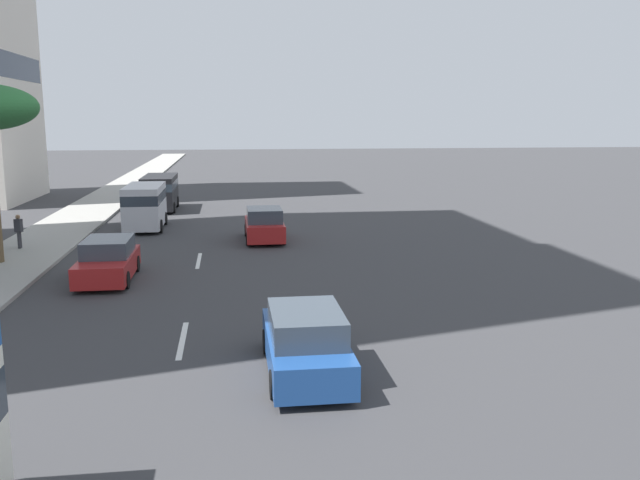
# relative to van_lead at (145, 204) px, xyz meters

# --- Properties ---
(ground_plane) EXTENTS (198.00, 198.00, 0.00)m
(ground_plane) POSITION_rel_van_lead_xyz_m (-2.21, -3.26, -1.39)
(ground_plane) COLOR #38383A
(sidewalk_right) EXTENTS (162.00, 3.75, 0.15)m
(sidewalk_right) POSITION_rel_van_lead_xyz_m (-2.21, 4.51, -1.32)
(sidewalk_right) COLOR #9E9B93
(sidewalk_right) RESTS_ON ground_plane
(lane_stripe_mid) EXTENTS (3.20, 0.16, 0.01)m
(lane_stripe_mid) POSITION_rel_van_lead_xyz_m (-19.47, -3.26, -1.39)
(lane_stripe_mid) COLOR silver
(lane_stripe_mid) RESTS_ON ground_plane
(lane_stripe_far) EXTENTS (3.20, 0.16, 0.01)m
(lane_stripe_far) POSITION_rel_van_lead_xyz_m (-8.91, -3.26, -1.39)
(lane_stripe_far) COLOR silver
(lane_stripe_far) RESTS_ON ground_plane
(van_lead) EXTENTS (4.73, 2.05, 2.43)m
(van_lead) POSITION_rel_van_lead_xyz_m (0.00, 0.00, 0.00)
(van_lead) COLOR silver
(van_lead) RESTS_ON ground_plane
(car_second) EXTENTS (4.48, 1.91, 1.57)m
(car_second) POSITION_rel_van_lead_xyz_m (-11.98, -0.03, -0.65)
(car_second) COLOR #A51E1E
(car_second) RESTS_ON ground_plane
(car_fourth) EXTENTS (4.22, 1.90, 1.66)m
(car_fourth) POSITION_rel_van_lead_xyz_m (-4.45, -6.32, -0.61)
(car_fourth) COLOR #A51E1E
(car_fourth) RESTS_ON ground_plane
(car_fifth) EXTENTS (4.61, 1.89, 1.61)m
(car_fifth) POSITION_rel_van_lead_xyz_m (-22.33, -6.36, -0.63)
(car_fifth) COLOR #1E478C
(car_fifth) RESTS_ON ground_plane
(van_sixth) EXTENTS (5.26, 2.16, 2.30)m
(van_sixth) POSITION_rel_van_lead_xyz_m (7.79, -0.05, -0.07)
(van_sixth) COLOR black
(van_sixth) RESTS_ON ground_plane
(pedestrian_near_lamp) EXTENTS (0.31, 0.37, 1.56)m
(pedestrian_near_lamp) POSITION_rel_van_lead_xyz_m (-5.68, 4.99, -0.39)
(pedestrian_near_lamp) COLOR #333338
(pedestrian_near_lamp) RESTS_ON sidewalk_right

